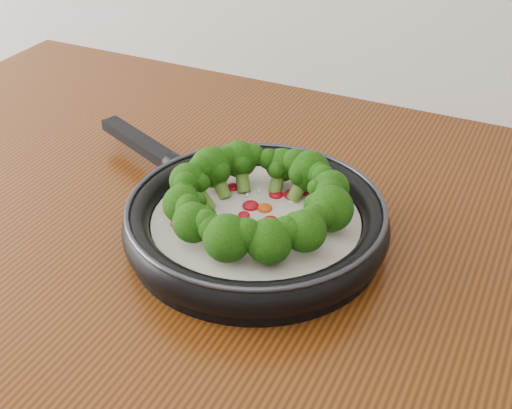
% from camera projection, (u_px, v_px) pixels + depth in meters
% --- Properties ---
extents(skillet, '(0.49, 0.39, 0.09)m').
position_uv_depth(skillet, '(255.00, 216.00, 0.76)').
color(skillet, black).
rests_on(skillet, counter).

